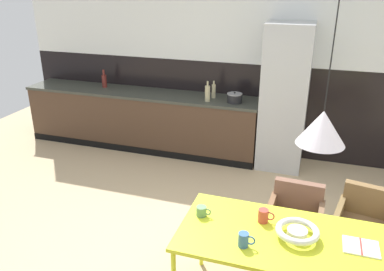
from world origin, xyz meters
The scene contains 17 objects.
back_wall_splashback_dark centered at (0.00, 2.80, 0.67)m, with size 7.47×0.12×1.35m, color black.
back_wall_panel_upper centered at (0.00, 2.80, 2.02)m, with size 7.47×0.12×1.35m, color white.
kitchen_counter centered at (-1.77, 2.44, 0.44)m, with size 3.66×0.63×0.88m.
refrigerator_column centered at (0.37, 2.44, 0.99)m, with size 0.60×0.60×1.97m, color #ADAFB2.
dining_table centered at (0.81, -0.28, 0.69)m, with size 1.86×0.79×0.74m.
armchair_head_of_table centered at (0.71, 0.49, 0.48)m, with size 0.51×0.49×0.72m.
armchair_by_stool centered at (1.31, 0.60, 0.48)m, with size 0.56×0.55×0.73m.
fruit_bowl centered at (0.74, -0.26, 0.79)m, with size 0.32×0.32×0.08m.
open_book centered at (1.18, -0.23, 0.74)m, with size 0.24×0.20×0.02m.
mug_glass_clear centered at (0.48, -0.13, 0.79)m, with size 0.13×0.08×0.11m.
mug_wide_latte centered at (0.00, -0.20, 0.78)m, with size 0.12×0.08×0.08m.
mug_dark_espresso centered at (0.39, -0.47, 0.79)m, with size 0.12×0.07×0.11m.
cooking_pot centered at (-0.30, 2.36, 0.95)m, with size 0.21×0.21×0.15m.
bottle_wine_green centered at (-0.67, 2.30, 1.00)m, with size 0.07×0.07×0.29m.
bottle_vinegar_dark centered at (-0.63, 2.49, 0.99)m, with size 0.06×0.06×0.25m.
bottle_oil_tall centered at (-2.41, 2.52, 0.99)m, with size 0.07×0.07×0.28m.
pendant_lamp_over_table_near centered at (0.81, -0.30, 1.62)m, with size 0.31×0.31×1.14m.
Camera 1 is at (0.74, -2.71, 2.49)m, focal length 36.31 mm.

